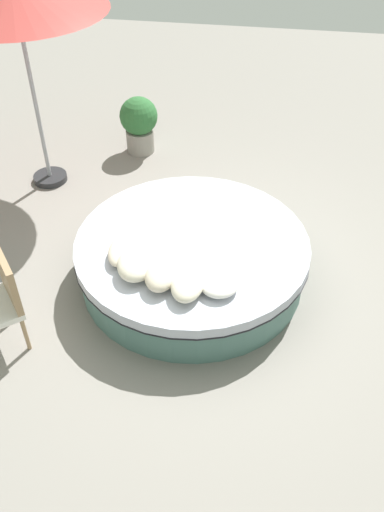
# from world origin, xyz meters

# --- Properties ---
(ground_plane) EXTENTS (16.00, 16.00, 0.00)m
(ground_plane) POSITION_xyz_m (0.00, 0.00, 0.00)
(ground_plane) COLOR gray
(round_bed) EXTENTS (2.43, 2.43, 0.51)m
(round_bed) POSITION_xyz_m (0.00, 0.00, 0.26)
(round_bed) COLOR #4C726B
(round_bed) RESTS_ON ground_plane
(throw_pillow_0) EXTENTS (0.53, 0.29, 0.15)m
(throw_pillow_0) POSITION_xyz_m (0.31, -0.63, 0.58)
(throw_pillow_0) COLOR beige
(throw_pillow_0) RESTS_ON round_bed
(throw_pillow_1) EXTENTS (0.52, 0.38, 0.20)m
(throw_pillow_1) POSITION_xyz_m (0.52, -0.44, 0.61)
(throw_pillow_1) COLOR beige
(throw_pillow_1) RESTS_ON round_bed
(throw_pillow_2) EXTENTS (0.53, 0.32, 0.20)m
(throw_pillow_2) POSITION_xyz_m (0.60, -0.19, 0.61)
(throw_pillow_2) COLOR beige
(throw_pillow_2) RESTS_ON round_bed
(throw_pillow_3) EXTENTS (0.55, 0.32, 0.18)m
(throw_pillow_3) POSITION_xyz_m (0.68, 0.07, 0.60)
(throw_pillow_3) COLOR beige
(throw_pillow_3) RESTS_ON round_bed
(throw_pillow_4) EXTENTS (0.41, 0.38, 0.14)m
(throw_pillow_4) POSITION_xyz_m (0.63, 0.35, 0.58)
(throw_pillow_4) COLOR white
(throw_pillow_4) RESTS_ON round_bed
(planter) EXTENTS (0.53, 0.53, 0.81)m
(planter) POSITION_xyz_m (-2.52, -1.15, 0.45)
(planter) COLOR gray
(planter) RESTS_ON ground_plane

